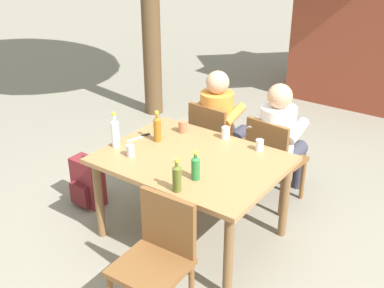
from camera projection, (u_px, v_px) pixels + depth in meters
ground_plane at (192, 234)px, 4.07m from camera, size 24.00×24.00×0.00m
dining_table at (192, 168)px, 3.78m from camera, size 1.41×1.06×0.75m
chair_far_left at (214, 140)px, 4.63m from camera, size 0.47×0.47×0.87m
chair_far_right at (272, 157)px, 4.30m from camera, size 0.48×0.48×0.87m
chair_near_right at (158, 254)px, 3.09m from camera, size 0.46×0.46×0.87m
person_in_white_shirt at (221, 121)px, 4.64m from camera, size 0.47×0.62×1.18m
person_in_plaid_shirt at (280, 137)px, 4.31m from camera, size 0.47×0.62×1.18m
bottle_olive at (177, 177)px, 3.25m from camera, size 0.06×0.06×0.25m
bottle_clear at (115, 132)px, 3.87m from camera, size 0.06×0.06×0.30m
bottle_green at (196, 167)px, 3.40m from camera, size 0.06×0.06×0.22m
bottle_amber at (157, 128)px, 3.97m from camera, size 0.06×0.06×0.27m
cup_white at (226, 133)px, 4.04m from camera, size 0.07×0.07×0.11m
cup_steel at (130, 151)px, 3.75m from camera, size 0.06×0.06×0.10m
cup_glass at (260, 145)px, 3.84m from camera, size 0.06×0.06×0.09m
cup_terracotta at (183, 127)px, 4.16m from camera, size 0.08×0.08×0.11m
table_knife at (140, 137)px, 4.08m from camera, size 0.08×0.24×0.01m
backpack_by_near_side at (87, 183)px, 4.41m from camera, size 0.30×0.23×0.47m
brick_kiosk at (375, 0)px, 6.66m from camera, size 2.00×1.89×2.64m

